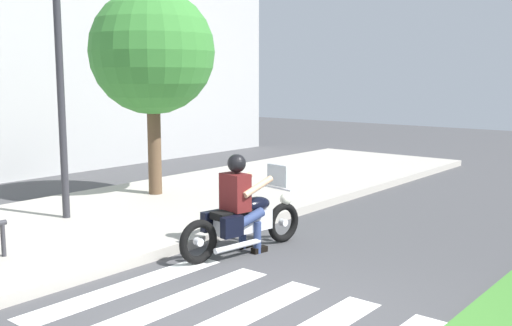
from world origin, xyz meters
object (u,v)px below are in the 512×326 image
Objects in this scene: street_lamp at (60,69)px; rider at (240,197)px; motorcycle at (244,221)px; tree_near_rack at (152,53)px.

rider is at bearing -78.29° from street_lamp.
motorcycle is at bearing -11.49° from rider.
tree_near_rack reaches higher than rider.
tree_near_rack is (1.55, 3.66, 2.49)m from motorcycle.
street_lamp reaches higher than tree_near_rack.
street_lamp is at bearing -170.14° from tree_near_rack.
street_lamp is (-0.75, 3.26, 2.16)m from motorcycle.
street_lamp is 2.36m from tree_near_rack.
motorcycle is at bearing -77.04° from street_lamp.
rider is 0.33× the size of street_lamp.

